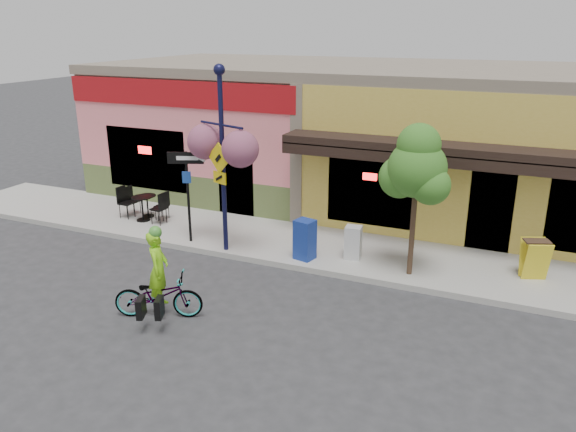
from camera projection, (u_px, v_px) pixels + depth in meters
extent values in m
plane|color=#2D2D30|center=(280.00, 277.00, 13.47)|extent=(90.00, 90.00, 0.00)
cube|color=#9E9B93|center=(310.00, 246.00, 15.18)|extent=(24.00, 3.00, 0.15)
cube|color=#A8A59E|center=(289.00, 266.00, 13.92)|extent=(24.00, 0.12, 0.15)
imported|color=maroon|center=(158.00, 296.00, 11.52)|extent=(1.92, 1.27, 0.96)
imported|color=#88E117|center=(159.00, 281.00, 11.39)|extent=(0.59, 0.70, 1.65)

